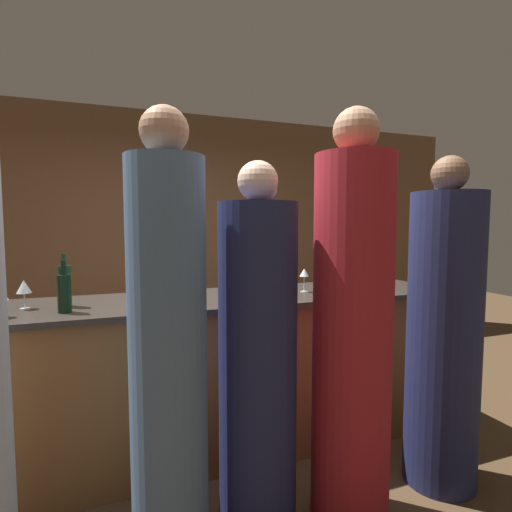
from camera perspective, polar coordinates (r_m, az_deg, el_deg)
name	(u,v)px	position (r m, az deg, el deg)	size (l,w,h in m)	color
ground_plane	(228,444)	(2.98, -4.09, -25.25)	(14.00, 14.00, 0.00)	#4C3823
back_wall	(171,231)	(4.94, -12.00, 3.56)	(8.00, 0.08, 2.80)	brown
bar_counter	(227,371)	(2.76, -4.16, -16.09)	(3.14, 0.73, 1.01)	brown
bartender	(266,292)	(3.61, 1.42, -5.10)	(0.36, 0.36, 1.88)	#1E234C
guest_0	(168,355)	(1.80, -12.43, -13.70)	(0.33, 0.33, 1.96)	#4C6B93
guest_2	(352,333)	(2.06, 13.57, -10.65)	(0.39, 0.39, 2.03)	maroon
guest_3	(444,336)	(2.52, 25.22, -10.24)	(0.40, 0.40, 1.85)	#1E234C
guest_4	(258,362)	(1.99, 0.25, -14.93)	(0.38, 0.38, 1.77)	#1E234C
wine_bottle_0	(65,285)	(2.54, -25.65, -3.76)	(0.07, 0.07, 0.30)	#19381E
wine_bottle_1	(64,292)	(2.36, -25.70, -4.71)	(0.07, 0.07, 0.28)	black
wine_glass_0	(304,274)	(2.79, 6.90, -2.51)	(0.07, 0.07, 0.16)	silver
wine_glass_1	(381,277)	(2.83, 17.41, -2.95)	(0.06, 0.06, 0.15)	silver
wine_glass_2	(24,287)	(2.56, -30.23, -3.89)	(0.08, 0.08, 0.16)	silver
wine_glass_3	(163,281)	(2.54, -13.18, -3.50)	(0.08, 0.08, 0.16)	silver
wine_glass_4	(0,296)	(2.39, -32.76, -4.79)	(0.08, 0.08, 0.15)	silver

